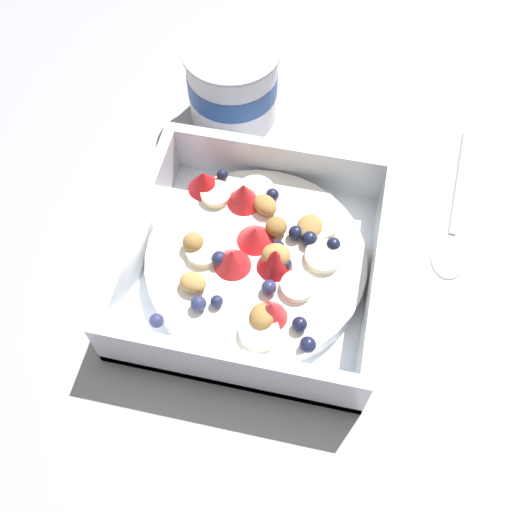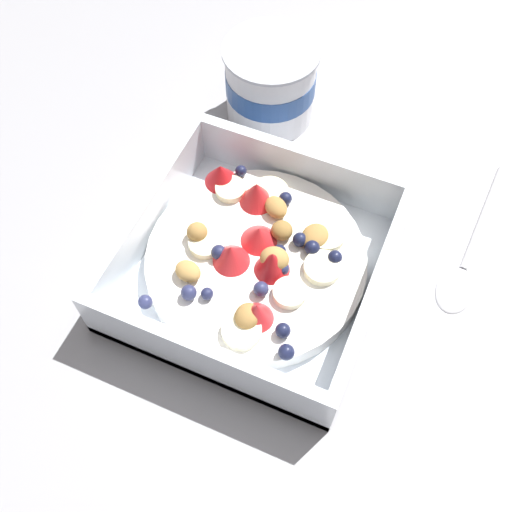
# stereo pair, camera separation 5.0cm
# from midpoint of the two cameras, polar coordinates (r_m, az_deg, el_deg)

# --- Properties ---
(ground_plane) EXTENTS (2.40, 2.40, 0.00)m
(ground_plane) POSITION_cam_midpoint_polar(r_m,az_deg,el_deg) (0.52, -1.20, -3.34)
(ground_plane) COLOR #9E9EA3
(fruit_bowl) EXTENTS (0.21, 0.21, 0.06)m
(fruit_bowl) POSITION_cam_midpoint_polar(r_m,az_deg,el_deg) (0.51, -2.82, -0.68)
(fruit_bowl) COLOR white
(fruit_bowl) RESTS_ON ground
(spoon) EXTENTS (0.04, 0.17, 0.01)m
(spoon) POSITION_cam_midpoint_polar(r_m,az_deg,el_deg) (0.57, 15.76, 2.12)
(spoon) COLOR silver
(spoon) RESTS_ON ground
(yogurt_cup) EXTENTS (0.09, 0.09, 0.08)m
(yogurt_cup) POSITION_cam_midpoint_polar(r_m,az_deg,el_deg) (0.61, -4.66, 15.82)
(yogurt_cup) COLOR white
(yogurt_cup) RESTS_ON ground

